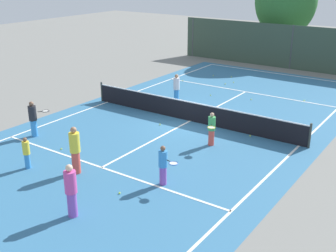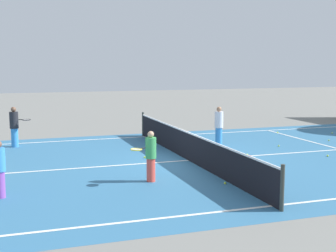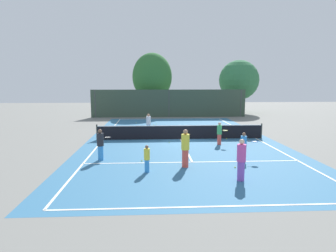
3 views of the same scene
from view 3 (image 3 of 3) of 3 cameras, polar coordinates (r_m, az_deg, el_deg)
name	(u,v)px [view 3 (image 3 of 3)]	position (r m, az deg, el deg)	size (l,w,h in m)	color
ground_plane	(180,139)	(21.86, 2.33, -2.46)	(80.00, 80.00, 0.00)	slate
court_surface	(180,139)	(21.86, 2.33, -2.45)	(13.00, 25.00, 0.01)	teal
tennis_net	(180,132)	(21.77, 2.34, -1.14)	(11.90, 0.10, 1.10)	#333833
perimeter_fence	(169,103)	(35.53, 0.18, 4.26)	(18.00, 0.12, 3.20)	#384C3D
tree_0	(239,80)	(41.31, 13.13, 8.37)	(5.18, 5.18, 6.91)	brown
tree_1	(152,77)	(38.56, -2.98, 9.16)	(4.92, 4.23, 7.66)	brown
player_0	(149,124)	(23.80, -3.66, 0.43)	(0.35, 0.35, 1.62)	#388CD8
player_1	(220,133)	(20.07, 9.62, -1.33)	(0.63, 0.87, 1.46)	#E54C3F
player_2	(244,146)	(16.31, 14.00, -3.65)	(0.90, 0.50, 1.47)	purple
player_3	(147,158)	(13.80, -3.97, -6.08)	(0.27, 0.27, 1.25)	#388CD8
player_4	(241,159)	(12.92, 13.55, -6.11)	(0.37, 0.37, 1.75)	purple
player_5	(101,144)	(16.22, -12.51, -3.36)	(0.73, 0.88, 1.63)	#388CD8
player_6	(185,148)	(14.57, 3.26, -4.11)	(0.39, 0.39, 1.83)	#E54C3F
ball_crate	(197,133)	(23.40, 5.46, -1.33)	(0.36, 0.32, 0.43)	red
tennis_ball_0	(142,161)	(15.81, -4.91, -6.50)	(0.07, 0.07, 0.07)	#CCE533
tennis_ball_1	(212,125)	(28.77, 8.16, 0.11)	(0.07, 0.07, 0.07)	#CCE533
tennis_ball_2	(132,134)	(23.76, -6.70, -1.57)	(0.07, 0.07, 0.07)	#CCE533
tennis_ball_3	(186,128)	(26.89, 3.39, -0.39)	(0.07, 0.07, 0.07)	#CCE533
tennis_ball_4	(124,126)	(28.17, -8.23, -0.06)	(0.07, 0.07, 0.07)	#CCE533
tennis_ball_5	(136,123)	(30.46, -5.96, 0.59)	(0.07, 0.07, 0.07)	#CCE533
tennis_ball_6	(160,129)	(26.15, -1.56, -0.62)	(0.07, 0.07, 0.07)	#CCE533
tennis_ball_7	(227,139)	(22.23, 10.91, -2.33)	(0.07, 0.07, 0.07)	#CCE533
tennis_ball_8	(154,125)	(28.92, -2.70, 0.22)	(0.07, 0.07, 0.07)	#CCE533
tennis_ball_9	(235,167)	(14.93, 12.45, -7.55)	(0.07, 0.07, 0.07)	#CCE533
tennis_ball_10	(156,124)	(29.58, -2.20, 0.41)	(0.07, 0.07, 0.07)	#CCE533
tennis_ball_11	(148,122)	(30.79, -3.67, 0.70)	(0.07, 0.07, 0.07)	#CCE533
tennis_ball_12	(169,142)	(20.46, 0.24, -3.09)	(0.07, 0.07, 0.07)	#CCE533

